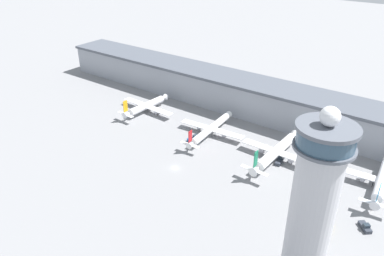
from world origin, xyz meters
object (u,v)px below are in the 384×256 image
Objects in this scene: service_truck_catering at (280,160)px; service_truck_fuel at (365,227)px; service_truck_water at (324,228)px; airplane_gate_alpha at (146,106)px; airplane_gate_charlie at (276,151)px; airplane_gate_bravo at (211,129)px; service_truck_baggage at (194,138)px; airplane_gate_delta at (382,181)px; control_tower at (312,211)px.

service_truck_catering reaches higher than service_truck_fuel.
service_truck_catering is 1.02× the size of service_truck_water.
airplane_gate_charlie is at bearing -2.42° from airplane_gate_alpha.
airplane_gate_charlie is (82.09, -3.47, 0.82)m from airplane_gate_alpha.
airplane_gate_alpha is 0.87× the size of airplane_gate_bravo.
service_truck_fuel is 86.73m from service_truck_baggage.
airplane_gate_delta is at bearing 92.22° from service_truck_fuel.
service_truck_fuel is at bearing -26.74° from airplane_gate_charlie.
airplane_gate_delta is at bearing 6.50° from airplane_gate_charlie.
airplane_gate_alpha is 84.38m from service_truck_catering.
airplane_gate_charlie is 41.45m from service_truck_baggage.
airplane_gate_delta is 4.51× the size of service_truck_water.
airplane_gate_alpha is 0.97× the size of airplane_gate_delta.
airplane_gate_bravo is 0.99× the size of airplane_gate_charlie.
airplane_gate_bravo is at bearing -1.93° from airplane_gate_alpha.
airplane_gate_alpha is at bearing 178.07° from airplane_gate_bravo.
airplane_gate_alpha is 6.14× the size of service_truck_fuel.
airplane_gate_alpha is 129.30m from service_truck_fuel.
service_truck_baggage is at bearing -114.65° from airplane_gate_bravo.
airplane_gate_bravo is at bearing 139.65° from control_tower.
service_truck_catering is at bearing 0.61° from airplane_gate_charlie.
airplane_gate_delta is at bearing 7.88° from service_truck_baggage.
airplane_gate_charlie is at bearing 136.67° from service_truck_water.
service_truck_baggage reaches higher than service_truck_water.
airplane_gate_charlie is at bearing 120.56° from control_tower.
airplane_gate_charlie is (36.76, -1.94, 0.83)m from airplane_gate_bravo.
airplane_gate_bravo is (45.33, -1.53, -0.01)m from airplane_gate_alpha.
service_truck_fuel is at bearing -27.92° from service_truck_catering.
control_tower is 1.41× the size of airplane_gate_bravo.
service_truck_catering is at bearing 118.96° from control_tower.
airplane_gate_delta reaches higher than service_truck_fuel.
airplane_gate_charlie is 5.48× the size of service_truck_baggage.
service_truck_water is at bearing -43.33° from airplane_gate_charlie.
airplane_gate_alpha is at bearing -179.32° from airplane_gate_delta.
airplane_gate_charlie reaches higher than service_truck_fuel.
airplane_gate_delta reaches higher than airplane_gate_alpha.
service_truck_catering is 1.10× the size of service_truck_baggage.
airplane_gate_charlie is at bearing 9.34° from service_truck_baggage.
control_tower is at bearing -28.06° from airplane_gate_alpha.
service_truck_catering reaches higher than service_truck_water.
service_truck_fuel is 0.77× the size of service_truck_baggage.
control_tower reaches higher than airplane_gate_charlie.
service_truck_baggage reaches higher than service_truck_catering.
service_truck_water is at bearing -142.17° from service_truck_fuel.
airplane_gate_bravo is (-71.47, 60.72, -24.22)m from control_tower.
service_truck_water is at bearing -105.91° from airplane_gate_delta.
airplane_gate_bravo is 5.01× the size of service_truck_water.
control_tower is 7.62× the size of service_truck_baggage.
service_truck_baggage is (-85.29, 15.74, 0.03)m from service_truck_fuel.
airplane_gate_bravo is 80.32m from airplane_gate_delta.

